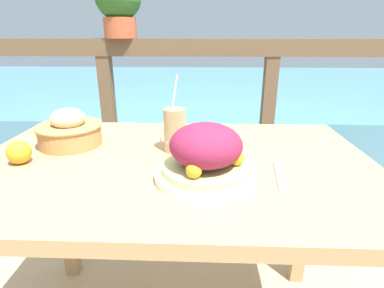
{
  "coord_description": "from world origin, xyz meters",
  "views": [
    {
      "loc": [
        0.09,
        -0.85,
        1.14
      ],
      "look_at": [
        0.06,
        -0.02,
        0.83
      ],
      "focal_mm": 28.0,
      "sensor_mm": 36.0,
      "label": 1
    }
  ],
  "objects_px": {
    "salad_plate": "(206,155)",
    "drink_glass": "(175,130)",
    "bread_basket": "(70,131)",
    "potted_plant": "(118,2)"
  },
  "relations": [
    {
      "from": "salad_plate",
      "to": "drink_glass",
      "type": "bearing_deg",
      "value": 116.49
    },
    {
      "from": "salad_plate",
      "to": "bread_basket",
      "type": "relative_size",
      "value": 1.24
    },
    {
      "from": "salad_plate",
      "to": "bread_basket",
      "type": "xyz_separation_m",
      "value": [
        -0.47,
        0.24,
        -0.01
      ]
    },
    {
      "from": "salad_plate",
      "to": "bread_basket",
      "type": "height_order",
      "value": "salad_plate"
    },
    {
      "from": "drink_glass",
      "to": "potted_plant",
      "type": "bearing_deg",
      "value": 115.3
    },
    {
      "from": "drink_glass",
      "to": "potted_plant",
      "type": "relative_size",
      "value": 0.76
    },
    {
      "from": "salad_plate",
      "to": "potted_plant",
      "type": "bearing_deg",
      "value": 115.55
    },
    {
      "from": "bread_basket",
      "to": "potted_plant",
      "type": "distance_m",
      "value": 0.84
    },
    {
      "from": "salad_plate",
      "to": "drink_glass",
      "type": "distance_m",
      "value": 0.22
    },
    {
      "from": "bread_basket",
      "to": "potted_plant",
      "type": "xyz_separation_m",
      "value": [
        0.02,
        0.7,
        0.46
      ]
    }
  ]
}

